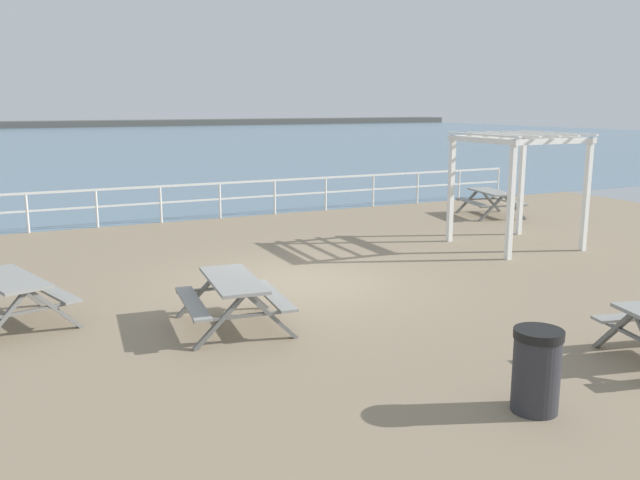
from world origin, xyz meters
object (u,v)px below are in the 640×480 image
lattice_pergola (518,163)px  litter_bin (536,370)px  picnic_table_far_right (10,289)px  picnic_table_seaward (491,197)px  picnic_table_mid_centre (233,291)px

lattice_pergola → litter_bin: lattice_pergola is taller
picnic_table_far_right → picnic_table_seaward: same height
picnic_table_far_right → picnic_table_seaward: bearing=-86.8°
picnic_table_mid_centre → lattice_pergola: bearing=-65.0°
picnic_table_seaward → lattice_pergola: 4.61m
lattice_pergola → litter_bin: bearing=-129.1°
picnic_table_seaward → lattice_pergola: size_ratio=0.77×
picnic_table_seaward → lattice_pergola: bearing=159.8°
picnic_table_mid_centre → picnic_table_seaward: (10.42, 6.49, 0.00)m
picnic_table_far_right → litter_bin: 7.72m
picnic_table_mid_centre → litter_bin: bearing=-147.7°
lattice_pergola → litter_bin: 9.31m
picnic_table_mid_centre → picnic_table_far_right: (-3.06, 1.56, 0.00)m
picnic_table_seaward → litter_bin: litter_bin is taller
picnic_table_mid_centre → lattice_pergola: 8.64m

